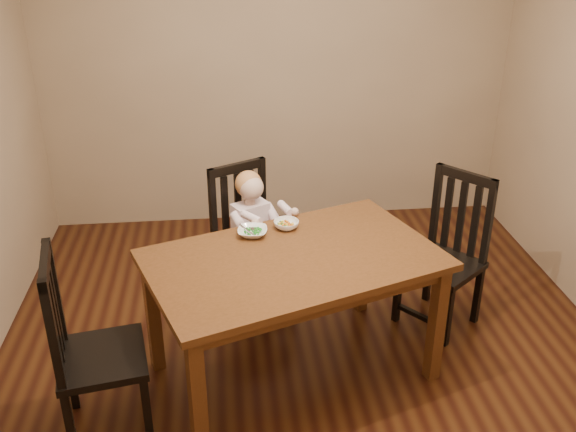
{
  "coord_description": "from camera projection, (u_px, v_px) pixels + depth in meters",
  "views": [
    {
      "loc": [
        -0.49,
        -3.38,
        2.61
      ],
      "look_at": [
        -0.1,
        0.25,
        0.84
      ],
      "focal_mm": 40.0,
      "sensor_mm": 36.0,
      "label": 1
    }
  ],
  "objects": [
    {
      "name": "room",
      "position": [
        310.0,
        153.0,
        3.62
      ],
      "size": [
        4.01,
        4.01,
        2.71
      ],
      "color": "#42220D",
      "rests_on": "ground"
    },
    {
      "name": "dining_table",
      "position": [
        294.0,
        271.0,
        3.67
      ],
      "size": [
        1.87,
        1.48,
        0.82
      ],
      "rotation": [
        0.0,
        0.0,
        0.35
      ],
      "color": "#452810",
      "rests_on": "room"
    },
    {
      "name": "chair_child",
      "position": [
        249.0,
        243.0,
        4.44
      ],
      "size": [
        0.6,
        0.59,
        1.05
      ],
      "rotation": [
        0.0,
        0.0,
        3.62
      ],
      "color": "black",
      "rests_on": "room"
    },
    {
      "name": "chair_left",
      "position": [
        90.0,
        350.0,
        3.34
      ],
      "size": [
        0.53,
        0.54,
        1.09
      ],
      "rotation": [
        0.0,
        0.0,
        -1.39
      ],
      "color": "black",
      "rests_on": "room"
    },
    {
      "name": "chair_right",
      "position": [
        446.0,
        254.0,
        4.29
      ],
      "size": [
        0.63,
        0.63,
        1.06
      ],
      "rotation": [
        0.0,
        0.0,
        2.26
      ],
      "color": "black",
      "rests_on": "room"
    },
    {
      "name": "toddler",
      "position": [
        252.0,
        228.0,
        4.34
      ],
      "size": [
        0.46,
        0.49,
        0.54
      ],
      "primitive_type": null,
      "rotation": [
        0.0,
        0.0,
        3.62
      ],
      "color": "white",
      "rests_on": "chair_child"
    },
    {
      "name": "bowl_peas",
      "position": [
        252.0,
        232.0,
        3.86
      ],
      "size": [
        0.2,
        0.2,
        0.04
      ],
      "primitive_type": "imported",
      "rotation": [
        0.0,
        0.0,
        -0.14
      ],
      "color": "white",
      "rests_on": "dining_table"
    },
    {
      "name": "bowl_veg",
      "position": [
        286.0,
        225.0,
        3.95
      ],
      "size": [
        0.19,
        0.19,
        0.05
      ],
      "primitive_type": "imported",
      "rotation": [
        0.0,
        0.0,
        -0.28
      ],
      "color": "white",
      "rests_on": "dining_table"
    },
    {
      "name": "fork",
      "position": [
        248.0,
        231.0,
        3.82
      ],
      "size": [
        0.09,
        0.09,
        0.05
      ],
      "rotation": [
        0.0,
        0.0,
        0.82
      ],
      "color": "silver",
      "rests_on": "bowl_peas"
    }
  ]
}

